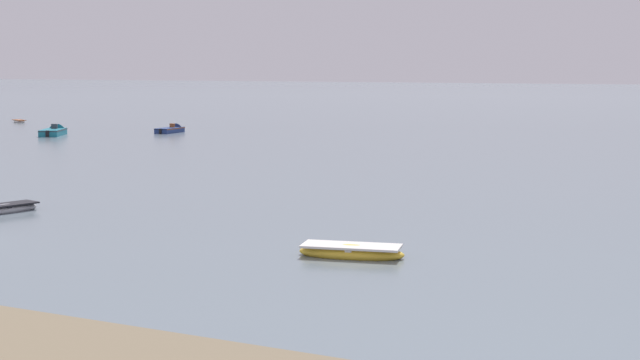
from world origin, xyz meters
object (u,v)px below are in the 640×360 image
Objects in this scene: motorboat_moored_0 at (173,130)px; rowboat_moored_2 at (4,209)px; motorboat_moored_1 at (55,132)px; rowboat_moored_6 at (351,252)px; rowboat_moored_1 at (19,121)px.

rowboat_moored_2 is (28.22, -56.39, -0.07)m from motorboat_moored_0.
rowboat_moored_6 is at bearing -157.21° from motorboat_moored_1.
rowboat_moored_1 is at bearing 129.27° from rowboat_moored_6.
rowboat_moored_1 is 0.73× the size of rowboat_moored_6.
motorboat_moored_1 is 1.49× the size of rowboat_moored_2.
rowboat_moored_2 is 23.02m from rowboat_moored_6.
motorboat_moored_0 is 32.94m from rowboat_moored_1.
motorboat_moored_1 reaches higher than rowboat_moored_2.
rowboat_moored_1 is (-32.25, 6.69, -0.09)m from motorboat_moored_0.
motorboat_moored_0 is 1.46× the size of rowboat_moored_1.
rowboat_moored_6 is (83.37, -65.50, 0.05)m from rowboat_moored_1.
motorboat_moored_1 reaches higher than motorboat_moored_0.
rowboat_moored_1 is 106.02m from rowboat_moored_6.
motorboat_moored_0 is 0.82× the size of motorboat_moored_1.
rowboat_moored_6 is (22.90, -2.42, 0.03)m from rowboat_moored_2.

